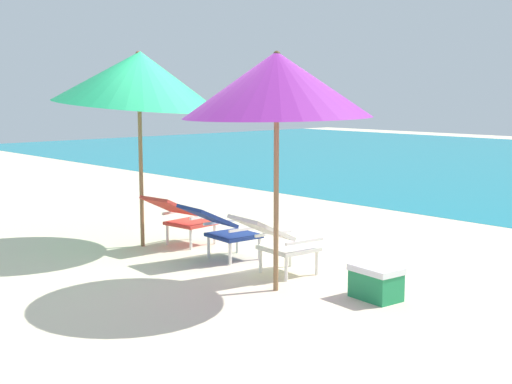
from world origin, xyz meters
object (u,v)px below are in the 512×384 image
(lounge_chair_left, at_px, (181,215))
(lounge_chair_center, at_px, (221,227))
(beach_umbrella_right, at_px, (277,85))
(beach_umbrella_left, at_px, (139,79))
(cooler_box, at_px, (376,282))
(lounge_chair_right, at_px, (276,239))

(lounge_chair_left, xyz_separation_m, lounge_chair_center, (0.92, -0.10, 0.00))
(lounge_chair_left, distance_m, beach_umbrella_right, 2.78)
(beach_umbrella_left, bearing_deg, cooler_box, 6.11)
(lounge_chair_right, height_order, beach_umbrella_right, beach_umbrella_right)
(lounge_chair_left, height_order, cooler_box, lounge_chair_left)
(lounge_chair_left, bearing_deg, cooler_box, 0.43)
(beach_umbrella_left, bearing_deg, lounge_chair_right, 6.20)
(lounge_chair_right, height_order, cooler_box, lounge_chair_right)
(cooler_box, bearing_deg, lounge_chair_left, -179.57)
(lounge_chair_left, bearing_deg, lounge_chair_right, -3.27)
(lounge_chair_left, xyz_separation_m, beach_umbrella_right, (2.22, -0.47, 1.61))
(lounge_chair_left, xyz_separation_m, beach_umbrella_left, (-0.36, -0.34, 1.70))
(lounge_chair_right, xyz_separation_m, beach_umbrella_left, (-2.19, -0.24, 1.70))
(lounge_chair_center, bearing_deg, lounge_chair_left, 174.04)
(beach_umbrella_left, height_order, beach_umbrella_right, beach_umbrella_left)
(lounge_chair_right, relative_size, cooler_box, 1.84)
(lounge_chair_left, relative_size, lounge_chair_right, 1.00)
(beach_umbrella_left, bearing_deg, lounge_chair_center, 10.90)
(beach_umbrella_left, xyz_separation_m, beach_umbrella_right, (2.57, -0.13, -0.10))
(beach_umbrella_right, distance_m, cooler_box, 2.09)
(lounge_chair_left, height_order, lounge_chair_center, same)
(lounge_chair_center, bearing_deg, lounge_chair_right, -0.53)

